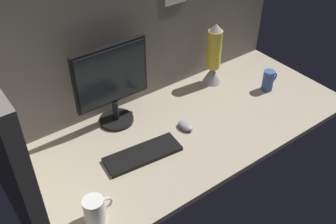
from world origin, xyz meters
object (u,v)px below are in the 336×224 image
object	(u,v)px
lava_lamp	(213,59)
mug_ceramic_white	(95,210)
monitor	(112,82)
mug_ceramic_blue	(268,80)
keyboard	(143,154)
mouse	(186,126)

from	to	relation	value
lava_lamp	mug_ceramic_white	bearing A→B (deg)	-155.08
monitor	mug_ceramic_blue	xyz separation A→B (cm)	(86.59, -27.36, -17.88)
mug_ceramic_blue	lava_lamp	bearing A→B (deg)	129.31
monitor	lava_lamp	size ratio (longest dim) A/B	1.17
mug_ceramic_blue	monitor	bearing A→B (deg)	162.46
monitor	mug_ceramic_white	size ratio (longest dim) A/B	3.53
mug_ceramic_blue	lava_lamp	size ratio (longest dim) A/B	0.33
monitor	mug_ceramic_blue	world-z (taller)	monitor
monitor	keyboard	xyz separation A→B (cm)	(-3.27, -30.79, -23.16)
keyboard	mug_ceramic_blue	distance (cm)	90.08
mug_ceramic_white	lava_lamp	size ratio (longest dim) A/B	0.33
mug_ceramic_white	keyboard	bearing A→B (deg)	29.04
mouse	mug_ceramic_blue	world-z (taller)	mug_ceramic_blue
monitor	mug_ceramic_blue	distance (cm)	92.55
mug_ceramic_blue	keyboard	bearing A→B (deg)	-177.82
monitor	lava_lamp	distance (cm)	66.30
mug_ceramic_white	monitor	bearing A→B (deg)	52.60
keyboard	mug_ceramic_white	bearing A→B (deg)	-144.87
monitor	keyboard	bearing A→B (deg)	-96.06
monitor	mug_ceramic_blue	bearing A→B (deg)	-17.54
mouse	mug_ceramic_blue	bearing A→B (deg)	-7.14
mug_ceramic_white	lava_lamp	world-z (taller)	lava_lamp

